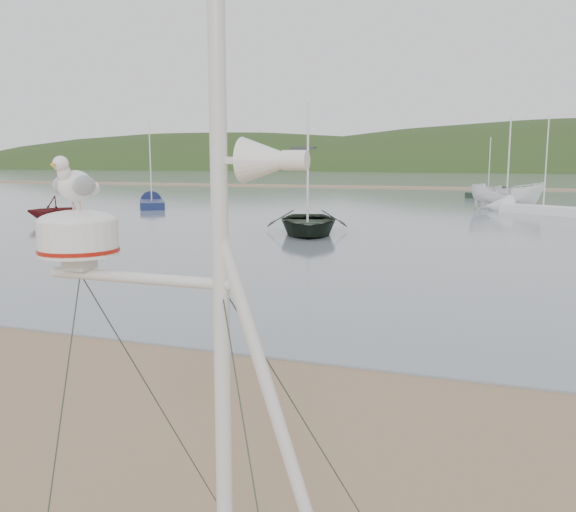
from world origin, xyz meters
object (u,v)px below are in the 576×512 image
(boat_red, at_px, (51,197))
(sailboat_white_near, at_px, (518,208))
(boat_white, at_px, (508,173))
(sailboat_dark_mid, at_px, (498,194))
(mast_rig, at_px, (212,466))
(sailboat_blue_near, at_px, (151,202))
(boat_dark, at_px, (308,174))

(boat_red, bearing_deg, sailboat_white_near, 55.47)
(sailboat_white_near, bearing_deg, boat_red, -146.93)
(boat_white, distance_m, sailboat_dark_mid, 15.10)
(mast_rig, xyz_separation_m, boat_red, (-21.28, 23.04, 0.10))
(sailboat_dark_mid, relative_size, sailboat_blue_near, 0.87)
(boat_white, bearing_deg, sailboat_white_near, -152.12)
(boat_red, bearing_deg, boat_white, 59.52)
(mast_rig, relative_size, boat_dark, 0.99)
(sailboat_dark_mid, bearing_deg, sailboat_white_near, -85.04)
(mast_rig, distance_m, boat_white, 40.48)
(mast_rig, height_order, boat_dark, boat_dark)
(boat_dark, distance_m, boat_white, 19.76)
(mast_rig, relative_size, boat_red, 1.97)
(sailboat_dark_mid, height_order, sailboat_blue_near, sailboat_blue_near)
(mast_rig, relative_size, sailboat_blue_near, 0.81)
(boat_dark, xyz_separation_m, sailboat_blue_near, (-16.13, 12.63, -2.42))
(mast_rig, distance_m, boat_red, 31.36)
(boat_red, relative_size, boat_white, 0.56)
(sailboat_blue_near, bearing_deg, sailboat_dark_mid, 40.47)
(sailboat_white_near, bearing_deg, boat_dark, -119.52)
(boat_red, distance_m, sailboat_blue_near, 12.23)
(boat_red, distance_m, boat_white, 28.82)
(boat_red, height_order, sailboat_blue_near, sailboat_blue_near)
(sailboat_dark_mid, distance_m, sailboat_blue_near, 31.15)
(boat_dark, xyz_separation_m, sailboat_dark_mid, (7.57, 32.85, -2.42))
(boat_white, xyz_separation_m, sailboat_dark_mid, (-0.76, 14.93, -2.16))
(mast_rig, relative_size, sailboat_white_near, 0.79)
(boat_dark, relative_size, boat_red, 1.99)
(boat_dark, distance_m, sailboat_dark_mid, 33.80)
(boat_dark, bearing_deg, sailboat_dark_mid, 58.28)
(boat_white, bearing_deg, boat_dark, 163.24)
(boat_red, xyz_separation_m, sailboat_dark_mid, (22.20, 32.31, -1.09))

